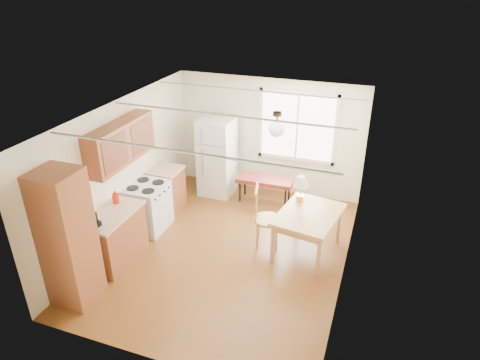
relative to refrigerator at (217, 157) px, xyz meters
The scene contains 11 objects.
room_shell 2.26m from the refrigerator, 63.25° to the right, with size 4.60×5.60×2.62m.
kitchen_run 2.72m from the refrigerator, 105.27° to the right, with size 0.65×3.40×2.20m.
window_unit 1.82m from the refrigerator, 16.99° to the left, with size 1.64×0.05×1.51m.
pendant_light 2.71m from the refrigerator, 42.99° to the right, with size 0.26×0.26×0.40m.
refrigerator is the anchor object (origin of this frame).
bench 1.16m from the refrigerator, ahead, with size 1.18×0.46×0.54m.
dining_table 2.78m from the refrigerator, 33.89° to the right, with size 1.12×1.38×0.78m.
chair 2.17m from the refrigerator, 46.52° to the right, with size 0.52×0.52×1.12m.
table_lamp 2.40m from the refrigerator, 29.72° to the right, with size 0.28×0.28×0.48m.
coffee_maker 3.39m from the refrigerator, 102.29° to the right, with size 0.22×0.26×0.38m.
kettle 2.64m from the refrigerator, 107.84° to the right, with size 0.12×0.12×0.23m.
Camera 1 is at (2.29, -5.76, 4.49)m, focal length 32.00 mm.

